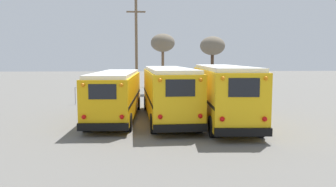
{
  "coord_description": "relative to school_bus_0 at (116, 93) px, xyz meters",
  "views": [
    {
      "loc": [
        -1.16,
        -20.24,
        3.72
      ],
      "look_at": [
        0.0,
        -0.37,
        1.62
      ],
      "focal_mm": 35.0,
      "sensor_mm": 36.0,
      "label": 1
    }
  ],
  "objects": [
    {
      "name": "ground_plane",
      "position": [
        3.21,
        -0.16,
        -1.6
      ],
      "size": [
        160.0,
        160.0,
        0.0
      ],
      "primitive_type": "plane",
      "color": "#66635E"
    },
    {
      "name": "utility_pole",
      "position": [
        0.87,
        11.21,
        3.23
      ],
      "size": [
        1.8,
        0.26,
        9.27
      ],
      "color": "brown",
      "rests_on": "ground"
    },
    {
      "name": "bare_tree_1",
      "position": [
        3.57,
        15.19,
        3.78
      ],
      "size": [
        2.6,
        2.6,
        6.44
      ],
      "color": "brown",
      "rests_on": "ground"
    },
    {
      "name": "school_bus_0",
      "position": [
        0.0,
        0.0,
        0.0
      ],
      "size": [
        2.75,
        10.09,
        2.93
      ],
      "color": "#EAAA0F",
      "rests_on": "ground"
    },
    {
      "name": "school_bus_1",
      "position": [
        3.21,
        -0.42,
        0.14
      ],
      "size": [
        3.1,
        10.49,
        3.19
      ],
      "color": "yellow",
      "rests_on": "ground"
    },
    {
      "name": "fence_line",
      "position": [
        3.21,
        6.66,
        -0.62
      ],
      "size": [
        14.48,
        0.06,
        1.42
      ],
      "color": "#939399",
      "rests_on": "ground"
    },
    {
      "name": "school_bus_2",
      "position": [
        6.42,
        -1.25,
        0.21
      ],
      "size": [
        3.06,
        10.92,
        3.31
      ],
      "color": "yellow",
      "rests_on": "ground"
    },
    {
      "name": "bare_tree_0",
      "position": [
        10.4,
        22.44,
        3.76
      ],
      "size": [
        3.26,
        3.26,
        6.67
      ],
      "color": "#473323",
      "rests_on": "ground"
    }
  ]
}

